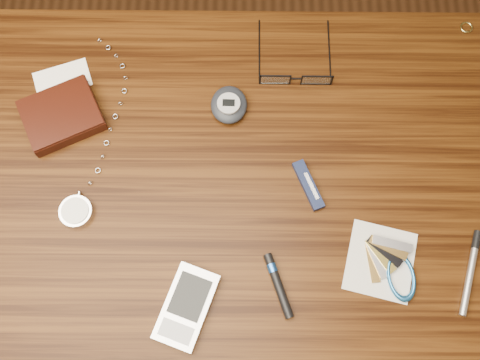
% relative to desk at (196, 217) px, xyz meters
% --- Properties ---
extents(ground, '(3.80, 3.80, 0.00)m').
position_rel_desk_xyz_m(ground, '(0.00, 0.00, -0.65)').
color(ground, '#472814').
rests_on(ground, ground).
extents(desk, '(1.00, 0.70, 0.75)m').
position_rel_desk_xyz_m(desk, '(0.00, 0.00, 0.00)').
color(desk, '#361C08').
rests_on(desk, ground).
extents(wallet_and_card, '(0.15, 0.18, 0.03)m').
position_rel_desk_xyz_m(wallet_and_card, '(-0.21, 0.14, 0.11)').
color(wallet_and_card, black).
rests_on(wallet_and_card, desk).
extents(eyeglasses, '(0.12, 0.13, 0.03)m').
position_rel_desk_xyz_m(eyeglasses, '(0.17, 0.21, 0.11)').
color(eyeglasses, black).
rests_on(eyeglasses, desk).
extents(gold_ring, '(0.03, 0.03, 0.00)m').
position_rel_desk_xyz_m(gold_ring, '(0.47, 0.32, 0.10)').
color(gold_ring, tan).
rests_on(gold_ring, desk).
extents(pocket_watch, '(0.09, 0.34, 0.02)m').
position_rel_desk_xyz_m(pocket_watch, '(-0.17, -0.01, 0.11)').
color(pocket_watch, silver).
rests_on(pocket_watch, desk).
extents(pda_phone, '(0.10, 0.13, 0.02)m').
position_rel_desk_xyz_m(pda_phone, '(0.00, -0.16, 0.11)').
color(pda_phone, silver).
rests_on(pda_phone, desk).
extents(pedometer, '(0.06, 0.07, 0.03)m').
position_rel_desk_xyz_m(pedometer, '(0.06, 0.16, 0.11)').
color(pedometer, black).
rests_on(pedometer, desk).
extents(notepad_keys, '(0.12, 0.13, 0.01)m').
position_rel_desk_xyz_m(notepad_keys, '(0.30, -0.10, 0.11)').
color(notepad_keys, silver).
rests_on(notepad_keys, desk).
extents(pocket_knife, '(0.05, 0.08, 0.01)m').
position_rel_desk_xyz_m(pocket_knife, '(0.18, 0.03, 0.11)').
color(pocket_knife, '#14193C').
rests_on(pocket_knife, desk).
extents(silver_pen, '(0.05, 0.13, 0.01)m').
position_rel_desk_xyz_m(silver_pen, '(0.42, -0.10, 0.11)').
color(silver_pen, silver).
rests_on(silver_pen, desk).
extents(black_blue_pen, '(0.04, 0.10, 0.01)m').
position_rel_desk_xyz_m(black_blue_pen, '(0.13, -0.13, 0.11)').
color(black_blue_pen, black).
rests_on(black_blue_pen, desk).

